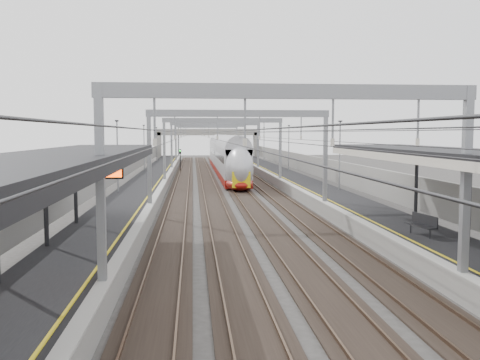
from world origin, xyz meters
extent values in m
plane|color=#383533|center=(0.00, 0.00, 0.00)|extent=(260.00, 260.00, 0.00)
cube|color=black|center=(-8.00, 45.00, 0.50)|extent=(4.00, 120.00, 1.00)
cube|color=black|center=(8.00, 45.00, 0.50)|extent=(4.00, 120.00, 1.00)
cube|color=black|center=(-4.50, 45.00, 0.04)|extent=(2.40, 140.00, 0.08)
cube|color=brown|center=(-5.22, 45.00, 0.13)|extent=(0.07, 140.00, 0.14)
cube|color=brown|center=(-3.78, 45.00, 0.13)|extent=(0.07, 140.00, 0.14)
cube|color=black|center=(-1.50, 45.00, 0.04)|extent=(2.40, 140.00, 0.08)
cube|color=brown|center=(-2.22, 45.00, 0.13)|extent=(0.07, 140.00, 0.14)
cube|color=brown|center=(-0.78, 45.00, 0.13)|extent=(0.07, 140.00, 0.14)
cube|color=black|center=(1.50, 45.00, 0.04)|extent=(2.40, 140.00, 0.08)
cube|color=brown|center=(0.78, 45.00, 0.13)|extent=(0.07, 140.00, 0.14)
cube|color=brown|center=(2.22, 45.00, 0.13)|extent=(0.07, 140.00, 0.14)
cube|color=black|center=(4.50, 45.00, 0.04)|extent=(2.40, 140.00, 0.08)
cube|color=brown|center=(3.78, 45.00, 0.13)|extent=(0.07, 140.00, 0.14)
cube|color=brown|center=(5.22, 45.00, 0.13)|extent=(0.07, 140.00, 0.14)
cube|color=gray|center=(-6.30, 2.00, 4.30)|extent=(0.28, 0.28, 6.60)
cube|color=gray|center=(6.30, 2.00, 4.30)|extent=(0.28, 0.28, 6.60)
cube|color=gray|center=(0.00, 2.00, 7.35)|extent=(13.00, 0.25, 0.50)
cube|color=gray|center=(-6.30, 22.00, 4.30)|extent=(0.28, 0.28, 6.60)
cube|color=gray|center=(6.30, 22.00, 4.30)|extent=(0.28, 0.28, 6.60)
cube|color=gray|center=(0.00, 22.00, 7.35)|extent=(13.00, 0.25, 0.50)
cube|color=gray|center=(-6.30, 42.00, 4.30)|extent=(0.28, 0.28, 6.60)
cube|color=gray|center=(6.30, 42.00, 4.30)|extent=(0.28, 0.28, 6.60)
cube|color=gray|center=(0.00, 42.00, 7.35)|extent=(13.00, 0.25, 0.50)
cube|color=gray|center=(-6.30, 62.00, 4.30)|extent=(0.28, 0.28, 6.60)
cube|color=gray|center=(6.30, 62.00, 4.30)|extent=(0.28, 0.28, 6.60)
cube|color=gray|center=(0.00, 62.00, 7.35)|extent=(13.00, 0.25, 0.50)
cube|color=gray|center=(-6.30, 82.00, 4.30)|extent=(0.28, 0.28, 6.60)
cube|color=gray|center=(6.30, 82.00, 4.30)|extent=(0.28, 0.28, 6.60)
cube|color=gray|center=(0.00, 82.00, 7.35)|extent=(13.00, 0.25, 0.50)
cube|color=gray|center=(-6.30, 100.00, 4.30)|extent=(0.28, 0.28, 6.60)
cube|color=gray|center=(6.30, 100.00, 4.30)|extent=(0.28, 0.28, 6.60)
cube|color=gray|center=(0.00, 100.00, 7.35)|extent=(13.00, 0.25, 0.50)
cylinder|color=#262628|center=(-4.50, 50.00, 5.50)|extent=(0.03, 140.00, 0.03)
cylinder|color=#262628|center=(-1.50, 50.00, 5.50)|extent=(0.03, 140.00, 0.03)
cylinder|color=#262628|center=(1.50, 50.00, 5.50)|extent=(0.03, 140.00, 0.03)
cylinder|color=#262628|center=(4.50, 50.00, 5.50)|extent=(0.03, 140.00, 0.03)
cube|color=black|center=(-8.00, 3.00, 5.12)|extent=(4.40, 30.00, 0.24)
cylinder|color=black|center=(-9.70, 14.00, 3.00)|extent=(0.20, 0.20, 4.00)
cube|color=black|center=(-6.60, 4.00, 4.55)|extent=(1.60, 0.15, 0.55)
cube|color=#EC3C04|center=(-6.60, 3.92, 4.55)|extent=(1.50, 0.02, 0.42)
cylinder|color=black|center=(9.70, 14.00, 3.00)|extent=(0.20, 0.20, 4.00)
cube|color=gray|center=(0.00, 100.00, 6.20)|extent=(22.00, 2.20, 1.40)
cube|color=gray|center=(-10.50, 100.00, 3.10)|extent=(1.00, 2.20, 6.20)
cube|color=gray|center=(10.50, 100.00, 3.10)|extent=(1.00, 2.20, 6.20)
cube|color=gray|center=(-11.20, 45.00, 1.60)|extent=(0.30, 120.00, 3.20)
cube|color=gray|center=(11.20, 45.00, 1.60)|extent=(0.30, 120.00, 3.20)
cube|color=maroon|center=(1.50, 51.23, 0.63)|extent=(2.90, 24.69, 0.86)
cube|color=#A0A0A6|center=(1.50, 51.23, 2.67)|extent=(2.90, 24.69, 3.22)
cube|color=black|center=(1.50, 42.59, 0.29)|extent=(2.15, 2.58, 0.54)
cube|color=maroon|center=(1.50, 76.36, 0.63)|extent=(2.90, 24.69, 0.86)
cube|color=#A0A0A6|center=(1.50, 76.36, 2.67)|extent=(2.90, 24.69, 3.22)
cube|color=black|center=(1.50, 67.72, 0.29)|extent=(2.15, 2.58, 0.54)
ellipsoid|color=#A0A0A6|center=(1.50, 38.67, 2.35)|extent=(2.90, 5.58, 4.51)
cube|color=#DCC20B|center=(1.50, 36.36, 1.38)|extent=(1.83, 0.12, 1.61)
cube|color=black|center=(1.50, 36.85, 2.99)|extent=(1.72, 0.61, 1.00)
cube|color=black|center=(7.69, 8.77, 1.50)|extent=(0.87, 2.06, 0.07)
cube|color=black|center=(7.93, 8.82, 1.76)|extent=(0.44, 1.98, 0.56)
cylinder|color=black|center=(7.83, 8.00, 1.23)|extent=(0.06, 0.06, 0.47)
cylinder|color=black|center=(7.54, 9.54, 1.23)|extent=(0.06, 0.06, 0.47)
cylinder|color=black|center=(-5.20, 67.61, 1.50)|extent=(0.12, 0.12, 3.00)
cube|color=black|center=(-5.20, 67.61, 3.10)|extent=(0.32, 0.22, 0.75)
sphere|color=#0CE526|center=(-5.20, 67.48, 3.25)|extent=(0.16, 0.16, 0.16)
cylinder|color=black|center=(3.20, 64.41, 1.50)|extent=(0.12, 0.12, 3.00)
cube|color=black|center=(3.20, 64.41, 3.10)|extent=(0.32, 0.22, 0.75)
sphere|color=#0CE526|center=(3.20, 64.28, 3.25)|extent=(0.16, 0.16, 0.16)
cylinder|color=black|center=(5.40, 72.46, 1.50)|extent=(0.12, 0.12, 3.00)
cube|color=black|center=(5.40, 72.46, 3.10)|extent=(0.32, 0.22, 0.75)
sphere|color=red|center=(5.40, 72.33, 3.25)|extent=(0.16, 0.16, 0.16)
camera|label=1|loc=(-3.25, -15.89, 5.95)|focal=40.00mm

